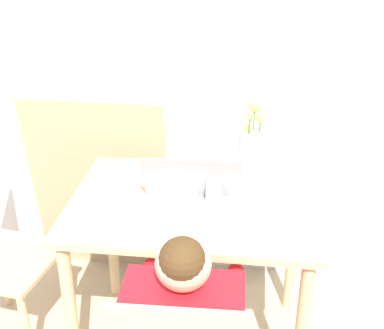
# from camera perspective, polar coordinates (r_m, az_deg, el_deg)

# --- Properties ---
(wall_back) EXTENTS (6.40, 0.05, 2.50)m
(wall_back) POSITION_cam_1_polar(r_m,az_deg,el_deg) (2.53, 2.60, 13.12)
(wall_back) COLOR white
(wall_back) RESTS_ON ground_plane
(dining_table) EXTENTS (0.98, 0.71, 0.75)m
(dining_table) POSITION_cam_1_polar(r_m,az_deg,el_deg) (2.19, 0.11, -6.42)
(dining_table) COLOR #D6B784
(dining_table) RESTS_ON ground_plane
(person_seated) EXTENTS (0.37, 0.43, 0.99)m
(person_seated) POSITION_cam_1_polar(r_m,az_deg,el_deg) (1.76, -0.70, -17.16)
(person_seated) COLOR red
(person_seated) RESTS_ON ground_plane
(laptop) EXTENTS (0.39, 0.26, 0.22)m
(laptop) POSITION_cam_1_polar(r_m,az_deg,el_deg) (2.05, -0.12, -3.52)
(laptop) COLOR #B2B2B7
(laptop) RESTS_ON dining_table
(flower_vase) EXTENTS (0.12, 0.12, 0.37)m
(flower_vase) POSITION_cam_1_polar(r_m,az_deg,el_deg) (2.18, 6.41, 0.78)
(flower_vase) COLOR silver
(flower_vase) RESTS_ON dining_table
(water_bottle) EXTENTS (0.06, 0.06, 0.18)m
(water_bottle) POSITION_cam_1_polar(r_m,az_deg,el_deg) (2.07, 2.35, -2.18)
(water_bottle) COLOR silver
(water_bottle) RESTS_ON dining_table
(cardboard_panel) EXTENTS (0.71, 0.15, 1.00)m
(cardboard_panel) POSITION_cam_1_polar(r_m,az_deg,el_deg) (2.78, -9.81, -2.62)
(cardboard_panel) COLOR tan
(cardboard_panel) RESTS_ON ground_plane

